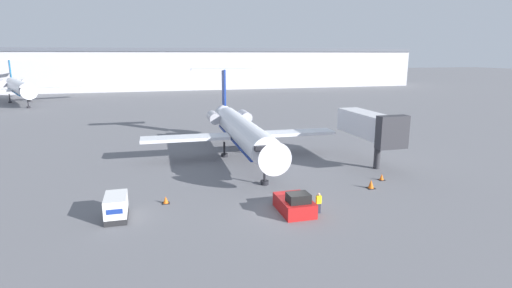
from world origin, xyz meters
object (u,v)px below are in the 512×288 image
object	(u,v)px
traffic_cone_left	(166,200)
airplane_parked_far_left	(19,87)
jet_bridge	(370,126)
traffic_cone_right	(371,184)
airplane_main	(241,130)
pushback_tug	(294,204)
luggage_cart	(116,207)
traffic_cone_mid	(382,177)
worker_near_tug	(319,203)

from	to	relation	value
traffic_cone_left	airplane_parked_far_left	bearing A→B (deg)	111.57
jet_bridge	traffic_cone_right	bearing A→B (deg)	-118.69
jet_bridge	traffic_cone_left	bearing A→B (deg)	-164.11
airplane_main	pushback_tug	size ratio (longest dim) A/B	7.09
pushback_tug	luggage_cart	size ratio (longest dim) A/B	1.27
pushback_tug	jet_bridge	distance (m)	17.54
airplane_main	luggage_cart	size ratio (longest dim) A/B	9.03
traffic_cone_mid	worker_near_tug	bearing A→B (deg)	-147.16
airplane_main	traffic_cone_mid	size ratio (longest dim) A/B	41.86
worker_near_tug	traffic_cone_left	xyz separation A→B (m)	(-11.52, 5.26, -0.58)
airplane_main	pushback_tug	bearing A→B (deg)	-89.57
pushback_tug	airplane_parked_far_left	world-z (taller)	airplane_parked_far_left
traffic_cone_right	jet_bridge	xyz separation A→B (m)	(4.14, 7.57, 4.04)
traffic_cone_right	luggage_cart	bearing A→B (deg)	-176.95
traffic_cone_right	pushback_tug	bearing A→B (deg)	-158.43
traffic_cone_left	traffic_cone_mid	size ratio (longest dim) A/B	0.93
airplane_main	pushback_tug	distance (m)	18.11
airplane_main	worker_near_tug	distance (m)	18.84
pushback_tug	traffic_cone_mid	distance (m)	12.54
airplane_main	airplane_parked_far_left	world-z (taller)	airplane_parked_far_left
airplane_main	traffic_cone_left	bearing A→B (deg)	-125.89
airplane_parked_far_left	traffic_cone_mid	bearing A→B (deg)	-56.79
luggage_cart	worker_near_tug	distance (m)	15.56
airplane_main	worker_near_tug	xyz separation A→B (m)	(1.89, -18.57, -2.55)
pushback_tug	worker_near_tug	distance (m)	1.89
airplane_main	airplane_parked_far_left	bearing A→B (deg)	121.29
luggage_cart	traffic_cone_left	world-z (taller)	luggage_cart
pushback_tug	jet_bridge	bearing A→B (deg)	40.35
traffic_cone_right	airplane_parked_far_left	bearing A→B (deg)	121.45
pushback_tug	traffic_cone_right	distance (m)	9.59
luggage_cart	worker_near_tug	bearing A→B (deg)	-11.12
traffic_cone_right	jet_bridge	distance (m)	9.53
traffic_cone_right	traffic_cone_mid	xyz separation A→B (m)	(2.36, 1.95, -0.09)
traffic_cone_mid	traffic_cone_right	bearing A→B (deg)	-140.45
pushback_tug	traffic_cone_left	world-z (taller)	pushback_tug
traffic_cone_left	traffic_cone_right	bearing A→B (deg)	-3.28
airplane_main	traffic_cone_right	xyz separation A→B (m)	(9.05, -14.37, -3.02)
luggage_cart	worker_near_tug	world-z (taller)	luggage_cart
luggage_cart	airplane_parked_far_left	size ratio (longest dim) A/B	0.09
luggage_cart	worker_near_tug	xyz separation A→B (m)	(15.27, -3.00, -0.05)
pushback_tug	luggage_cart	bearing A→B (deg)	170.21
luggage_cart	airplane_parked_far_left	distance (m)	90.51
worker_near_tug	jet_bridge	xyz separation A→B (m)	(11.30, 11.76, 3.57)
worker_near_tug	traffic_cone_mid	xyz separation A→B (m)	(9.52, 6.15, -0.56)
luggage_cart	traffic_cone_right	xyz separation A→B (m)	(22.42, 1.19, -0.52)
luggage_cart	traffic_cone_right	world-z (taller)	luggage_cart
airplane_parked_far_left	pushback_tug	bearing A→B (deg)	-64.10
traffic_cone_mid	luggage_cart	bearing A→B (deg)	-172.77
pushback_tug	airplane_main	bearing A→B (deg)	90.43
pushback_tug	traffic_cone_left	distance (m)	10.80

